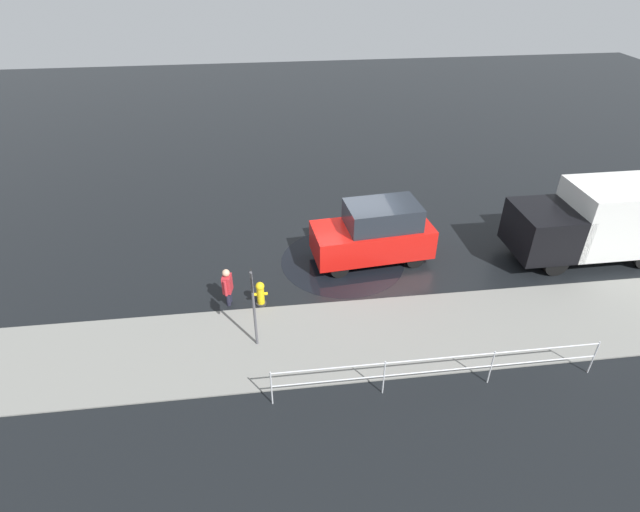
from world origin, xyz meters
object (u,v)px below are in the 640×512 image
fire_hydrant (261,294)px  sign_post (253,299)px  delivery_truck (599,220)px  pedestrian (227,285)px  moving_hatchback (375,233)px

fire_hydrant → sign_post: bearing=84.9°
sign_post → delivery_truck: bearing=-165.1°
delivery_truck → fire_hydrant: 11.34m
pedestrian → sign_post: 2.24m
delivery_truck → moving_hatchback: bearing=-5.2°
fire_hydrant → pedestrian: 1.00m
moving_hatchback → delivery_truck: size_ratio=0.75×
delivery_truck → fire_hydrant: size_ratio=6.72×
moving_hatchback → pedestrian: bearing=20.7°
fire_hydrant → sign_post: 2.09m
sign_post → pedestrian: bearing=-67.3°
moving_hatchback → sign_post: size_ratio=1.68×
moving_hatchback → sign_post: (3.99, 3.71, 0.55)m
delivery_truck → pedestrian: bearing=5.3°
fire_hydrant → pedestrian: pedestrian is taller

